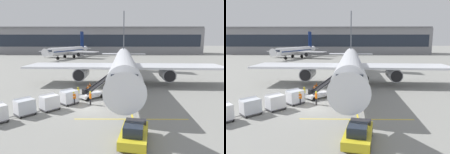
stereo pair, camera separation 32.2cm
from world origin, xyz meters
The scene contains 17 objects.
ground_plane centered at (0.00, 0.00, 0.00)m, with size 600.00×600.00×0.00m, color gray.
parked_airplane centered at (4.98, 14.40, 3.87)m, with size 36.25×46.08×15.60m.
belt_loader centered at (0.15, 4.66, 0.87)m, with size 4.69×4.56×3.04m.
baggage_cart_lead centered at (-2.69, 1.75, 1.00)m, with size 2.54×2.55×1.91m.
baggage_cart_second centered at (-4.49, -0.62, 1.00)m, with size 2.54×2.55×1.91m.
baggage_cart_third centered at (-6.71, -2.33, 1.00)m, with size 2.54×2.55×1.91m.
pushback_tug centered at (4.71, -8.61, 0.83)m, with size 2.88×4.71×1.83m.
ground_crew_by_loader centered at (0.10, 1.48, 1.00)m, with size 0.34×0.55×1.74m.
ground_crew_by_carts centered at (-2.00, 1.35, 1.00)m, with size 0.57×0.28×1.74m.
ground_crew_marshaller centered at (-1.86, 4.00, 1.00)m, with size 0.29×0.57×1.74m.
safety_cone_engine_keepout centered at (-1.18, 12.22, 0.35)m, with size 0.64×0.64×0.72m.
safety_cone_wingtip centered at (-1.32, 10.52, 0.36)m, with size 0.65×0.65×0.73m.
safety_cone_nose_mark centered at (-1.00, 8.82, 0.32)m, with size 0.58×0.58×0.67m.
apron_guidance_line_lead_in centered at (5.10, 13.55, 0.00)m, with size 0.20×110.00×0.01m.
apron_guidance_line_stop_bar centered at (4.94, -3.49, 0.00)m, with size 12.00×0.20×0.01m.
terminal_building centered at (-9.51, 108.37, 7.89)m, with size 129.46×22.45×15.89m.
distant_airplane centered at (-17.86, 72.54, 3.43)m, with size 28.66×35.99×12.69m.
Camera 1 is at (3.06, -24.15, 8.14)m, focal length 33.35 mm.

